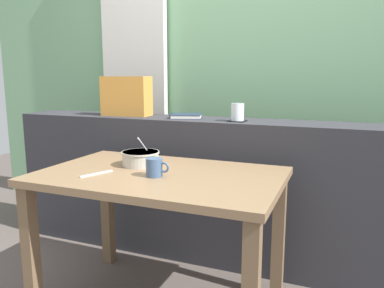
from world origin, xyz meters
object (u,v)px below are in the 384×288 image
Objects in this scene: breakfast_table at (160,194)px; coaster_square at (237,121)px; soup_bowl at (141,158)px; fork_utensil at (96,174)px; throw_pillow at (126,96)px; juice_glass at (237,113)px; ceramic_mug at (155,167)px; closed_book at (186,116)px.

breakfast_table is 0.69m from coaster_square.
coaster_square is at bearing 52.19° from soup_bowl.
breakfast_table is 6.73× the size of fork_utensil.
throw_pillow is 1.88× the size of fork_utensil.
juice_glass is (0.22, 0.58, 0.35)m from breakfast_table.
juice_glass is at bearing -3.59° from throw_pillow.
fork_utensil is at bearing -123.62° from juice_glass.
closed_book is at bearing 101.35° from ceramic_mug.
soup_bowl is (-0.03, -0.53, -0.17)m from closed_book.
breakfast_table is at bearing -48.43° from throw_pillow.
fork_utensil is at bearing -113.59° from soup_bowl.
coaster_square is (0.22, 0.58, 0.30)m from breakfast_table.
throw_pillow is 0.73m from soup_bowl.
juice_glass is 0.52× the size of soup_bowl.
fork_utensil is (-0.13, -0.77, -0.20)m from closed_book.
throw_pillow is at bearing 133.59° from fork_utensil.
fork_utensil is 0.28m from ceramic_mug.
coaster_square is 0.51× the size of soup_bowl.
breakfast_table is at bearing 49.71° from fork_utensil.
throw_pillow reaches higher than coaster_square.
throw_pillow is at bearing 176.41° from juice_glass.
breakfast_table is 11.33× the size of juice_glass.
juice_glass reaches higher than breakfast_table.
soup_bowl is at bearing 147.69° from breakfast_table.
throw_pillow is 2.83× the size of ceramic_mug.
throw_pillow reaches higher than ceramic_mug.
throw_pillow is (-0.56, 0.63, 0.43)m from breakfast_table.
fork_utensil is (-0.48, -0.72, -0.19)m from coaster_square.
coaster_square is 0.05m from juice_glass.
throw_pillow is at bearing 129.23° from ceramic_mug.
closed_book is 1.18× the size of soup_bowl.
ceramic_mug is at bearing -50.77° from throw_pillow.
soup_bowl is 0.24m from ceramic_mug.
juice_glass is 0.90m from fork_utensil.
ceramic_mug is at bearing -107.75° from coaster_square.
ceramic_mug reaches higher than fork_utensil.
closed_book reaches higher than coaster_square.
coaster_square reaches higher than soup_bowl.
closed_book is 0.71× the size of throw_pillow.
closed_book is 2.02× the size of ceramic_mug.
coaster_square is 0.59× the size of fork_utensil.
coaster_square is 0.70m from ceramic_mug.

